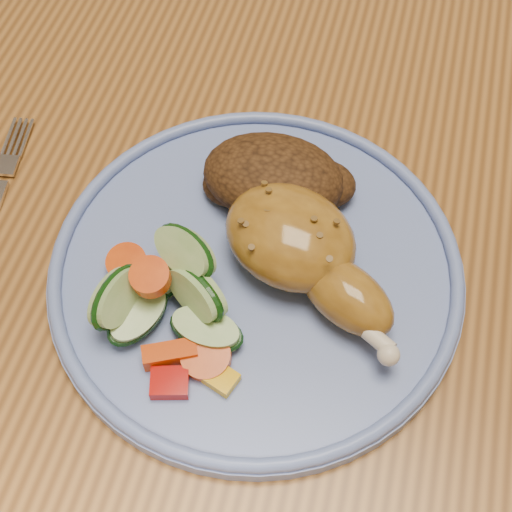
{
  "coord_description": "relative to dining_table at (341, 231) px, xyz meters",
  "views": [
    {
      "loc": [
        0.01,
        -0.37,
        1.2
      ],
      "look_at": [
        -0.05,
        -0.11,
        0.78
      ],
      "focal_mm": 50.0,
      "sensor_mm": 36.0,
      "label": 1
    }
  ],
  "objects": [
    {
      "name": "rice_pilaf",
      "position": [
        -0.05,
        -0.04,
        0.11
      ],
      "size": [
        0.12,
        0.08,
        0.05
      ],
      "color": "#3F240F",
      "rests_on": "plate"
    },
    {
      "name": "ground",
      "position": [
        0.0,
        0.0,
        -0.67
      ],
      "size": [
        4.0,
        4.0,
        0.0
      ],
      "primitive_type": "plane",
      "color": "brown",
      "rests_on": "ground"
    },
    {
      "name": "plate_rim",
      "position": [
        -0.05,
        -0.11,
        0.1
      ],
      "size": [
        0.3,
        0.3,
        0.01
      ],
      "primitive_type": "torus",
      "color": "#5F75B5",
      "rests_on": "plate"
    },
    {
      "name": "chicken_leg",
      "position": [
        -0.02,
        -0.11,
        0.12
      ],
      "size": [
        0.15,
        0.13,
        0.05
      ],
      "color": "#996920",
      "rests_on": "plate"
    },
    {
      "name": "plate",
      "position": [
        -0.05,
        -0.11,
        0.09
      ],
      "size": [
        0.3,
        0.3,
        0.01
      ],
      "primitive_type": "cylinder",
      "color": "#5F75B5",
      "rests_on": "dining_table"
    },
    {
      "name": "vegetable_pile",
      "position": [
        -0.1,
        -0.16,
        0.11
      ],
      "size": [
        0.12,
        0.13,
        0.06
      ],
      "color": "#A50A05",
      "rests_on": "plate"
    },
    {
      "name": "dining_table",
      "position": [
        0.0,
        0.0,
        0.0
      ],
      "size": [
        0.9,
        1.4,
        0.75
      ],
      "color": "#905B26",
      "rests_on": "ground"
    }
  ]
}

